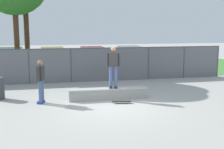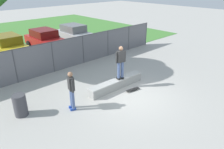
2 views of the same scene
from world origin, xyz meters
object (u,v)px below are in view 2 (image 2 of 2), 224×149
at_px(concrete_ledge, 116,84).
at_px(car_red, 45,39).
at_px(trash_bin, 20,105).
at_px(car_silver, 74,34).
at_px(skateboard, 133,90).
at_px(car_yellow, 9,46).
at_px(skateboarder, 121,61).
at_px(bystander, 71,89).

height_order(concrete_ledge, car_red, car_red).
relative_size(car_red, trash_bin, 4.32).
bearing_deg(car_silver, skateboard, -107.95).
distance_m(skateboard, car_yellow, 10.48).
bearing_deg(concrete_ledge, car_yellow, 103.45).
xyz_separation_m(skateboarder, bystander, (-3.07, -0.01, -0.50)).
distance_m(concrete_ledge, skateboard, 0.93).
bearing_deg(skateboarder, concrete_ledge, 157.57).
xyz_separation_m(concrete_ledge, car_yellow, (-2.22, 9.30, 0.59)).
distance_m(concrete_ledge, bystander, 2.96).
height_order(skateboard, car_silver, car_silver).
height_order(concrete_ledge, car_silver, car_silver).
relative_size(concrete_ledge, car_red, 0.83).
bearing_deg(skateboard, concrete_ledge, 116.75).
bearing_deg(bystander, car_silver, 55.13).
bearing_deg(skateboarder, car_silver, 69.67).
height_order(skateboard, car_yellow, car_yellow).
distance_m(bystander, trash_bin, 2.25).
bearing_deg(skateboard, trash_bin, 160.41).
xyz_separation_m(car_red, trash_bin, (-5.49, -8.27, -0.35)).
relative_size(bystander, trash_bin, 1.86).
bearing_deg(trash_bin, skateboard, -19.59).
xyz_separation_m(skateboard, car_yellow, (-2.64, 10.12, 0.77)).
bearing_deg(trash_bin, skateboarder, -12.58).
bearing_deg(car_yellow, concrete_ledge, -76.55).
bearing_deg(skateboarder, skateboard, -74.52).
xyz_separation_m(car_yellow, bystander, (-0.64, -9.40, 0.17)).
xyz_separation_m(concrete_ledge, car_red, (0.74, 9.29, 0.59)).
xyz_separation_m(car_yellow, car_red, (2.97, -0.01, 0.00)).
distance_m(skateboard, bystander, 3.48).
xyz_separation_m(concrete_ledge, skateboard, (0.41, -0.82, -0.18)).
relative_size(car_yellow, trash_bin, 4.32).
bearing_deg(car_silver, trash_bin, -135.51).
distance_m(skateboarder, skateboard, 1.62).
xyz_separation_m(car_yellow, trash_bin, (-2.52, -8.28, -0.35)).
distance_m(skateboard, car_red, 10.14).
relative_size(skateboard, car_red, 0.19).
xyz_separation_m(car_silver, trash_bin, (-8.44, -8.29, -0.35)).
bearing_deg(car_silver, concrete_ledge, -111.63).
bearing_deg(bystander, skateboarder, 0.22).
distance_m(car_yellow, car_silver, 5.92).
relative_size(skateboard, bystander, 0.45).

